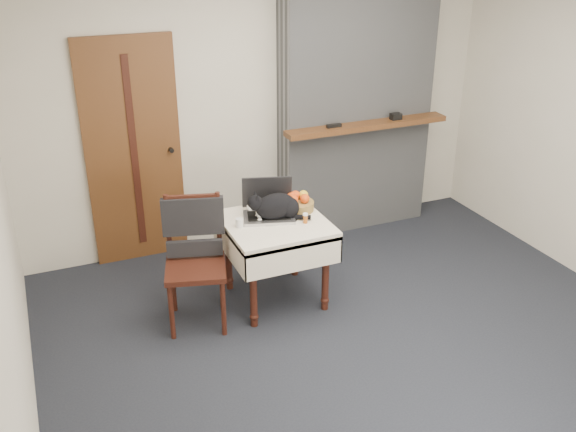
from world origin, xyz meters
name	(u,v)px	position (x,y,z in m)	size (l,w,h in m)	color
ground	(361,341)	(0.00, 0.00, 0.00)	(4.50, 4.50, 0.00)	black
room_shell	(340,92)	(0.00, 0.46, 1.76)	(4.52, 4.01, 2.61)	beige
door	(134,153)	(-1.20, 1.97, 1.00)	(0.82, 0.10, 2.00)	brown
chimney	(356,99)	(0.90, 1.85, 1.30)	(1.62, 0.48, 2.60)	gray
side_table	(275,234)	(-0.35, 0.80, 0.59)	(0.78, 0.78, 0.70)	#381A0F
laptop	(268,207)	(-0.36, 0.93, 0.77)	(0.48, 0.44, 0.30)	#B7B7BC
cat	(277,207)	(-0.32, 0.84, 0.80)	(0.48, 0.26, 0.24)	black
cream_jar	(240,223)	(-0.64, 0.81, 0.73)	(0.06, 0.06, 0.07)	silver
pill_bottle	(305,218)	(-0.15, 0.68, 0.74)	(0.04, 0.04, 0.08)	#A55014
fruit_basket	(298,203)	(-0.10, 0.93, 0.76)	(0.26, 0.26, 0.15)	olive
desk_clutter	(296,216)	(-0.17, 0.83, 0.70)	(0.14, 0.02, 0.01)	black
chair	(194,243)	(-1.00, 0.81, 0.64)	(0.55, 0.54, 1.00)	#381A0F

